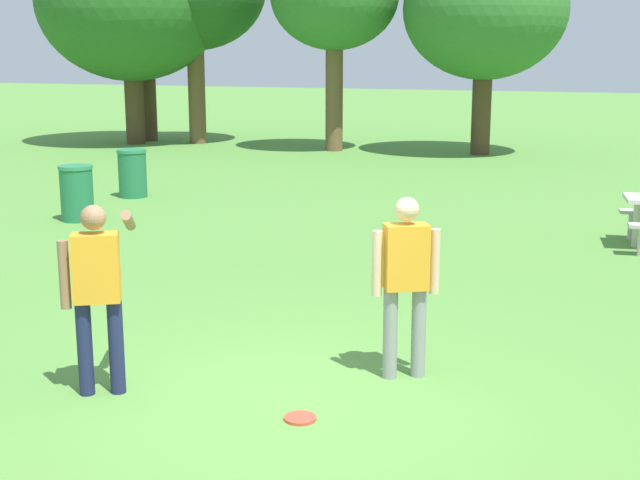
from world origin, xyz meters
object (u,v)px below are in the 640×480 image
at_px(trash_can_further_along, 132,173).
at_px(tree_tall_left, 146,30).
at_px(frisbee, 300,418).
at_px(tree_broad_center, 130,2).
at_px(trash_can_beside_table, 77,193).
at_px(tree_back_left, 485,10).
at_px(person_catcher, 406,275).
at_px(person_thrower, 97,285).

height_order(trash_can_further_along, tree_tall_left, tree_tall_left).
bearing_deg(frisbee, tree_broad_center, 126.78).
bearing_deg(trash_can_beside_table, tree_broad_center, 119.07).
distance_m(frisbee, tree_back_left, 19.26).
bearing_deg(tree_back_left, frisbee, -82.83).
xyz_separation_m(person_catcher, tree_tall_left, (-13.77, 17.39, 2.63)).
relative_size(trash_can_beside_table, trash_can_further_along, 1.00).
height_order(trash_can_beside_table, tree_tall_left, tree_tall_left).
relative_size(frisbee, trash_can_further_along, 0.27).
bearing_deg(frisbee, trash_can_further_along, 130.14).
xyz_separation_m(trash_can_beside_table, tree_broad_center, (-6.29, 11.32, 3.90)).
relative_size(trash_can_further_along, tree_tall_left, 0.19).
distance_m(tree_tall_left, tree_back_left, 10.93).
xyz_separation_m(person_thrower, tree_broad_center, (-11.34, 17.68, 3.42)).
height_order(tree_broad_center, tree_back_left, tree_broad_center).
xyz_separation_m(person_thrower, tree_back_left, (-0.56, 18.81, 3.03)).
bearing_deg(tree_broad_center, person_catcher, -50.19).
height_order(person_thrower, tree_back_left, tree_back_left).
distance_m(person_catcher, trash_can_further_along, 10.88).
xyz_separation_m(frisbee, tree_back_left, (-2.35, 18.70, 3.98)).
height_order(trash_can_beside_table, tree_back_left, tree_back_left).
bearing_deg(tree_back_left, trash_can_beside_table, -109.81).
xyz_separation_m(person_catcher, tree_back_left, (-2.85, 17.49, 3.05)).
relative_size(trash_can_beside_table, tree_tall_left, 0.19).
height_order(frisbee, tree_broad_center, tree_broad_center).
bearing_deg(frisbee, trash_can_beside_table, 137.59).
relative_size(frisbee, tree_back_left, 0.04).
bearing_deg(trash_can_beside_table, person_catcher, -34.46).
bearing_deg(person_thrower, tree_tall_left, 121.52).
height_order(person_thrower, trash_can_beside_table, person_thrower).
bearing_deg(tree_broad_center, frisbee, -53.22).
bearing_deg(person_thrower, frisbee, 3.47).
height_order(tree_tall_left, tree_back_left, tree_back_left).
bearing_deg(trash_can_beside_table, trash_can_further_along, 101.80).
height_order(frisbee, tree_back_left, tree_back_left).
bearing_deg(person_catcher, tree_tall_left, 128.37).
distance_m(frisbee, trash_can_beside_table, 9.27).
relative_size(person_catcher, tree_broad_center, 0.24).
distance_m(frisbee, tree_tall_left, 23.13).
height_order(tree_tall_left, tree_broad_center, tree_broad_center).
distance_m(trash_can_further_along, tree_back_left, 11.70).
bearing_deg(person_catcher, trash_can_further_along, 136.29).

